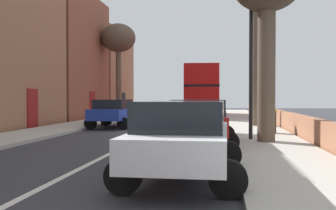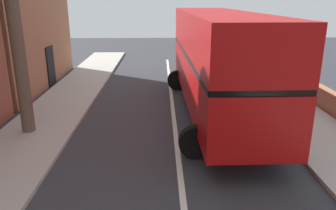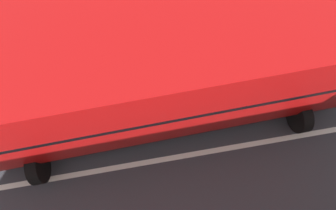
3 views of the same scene
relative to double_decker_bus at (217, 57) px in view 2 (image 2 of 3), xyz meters
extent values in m
cube|color=#9E6647|center=(-10.20, 5.01, 1.72)|extent=(4.00, 9.22, 8.16)
cube|color=black|center=(-8.17, 5.01, -1.31)|extent=(0.08, 1.10, 2.10)
cube|color=#B30E0E|center=(0.00, -0.01, -0.81)|extent=(2.74, 11.52, 1.70)
cube|color=black|center=(0.00, -0.01, 0.12)|extent=(2.76, 11.41, 0.16)
cube|color=#B30E0E|center=(0.00, -0.01, 0.95)|extent=(2.74, 11.52, 1.50)
cube|color=black|center=(-0.12, 5.70, -0.72)|extent=(2.20, 0.11, 1.19)
cylinder|color=black|center=(-1.36, 3.86, -1.86)|extent=(1.01, 0.32, 1.00)
cylinder|color=black|center=(1.20, 3.92, -1.86)|extent=(1.01, 0.32, 1.00)
cylinder|color=black|center=(-1.20, -3.94, -1.86)|extent=(1.01, 0.32, 1.00)
cylinder|color=black|center=(1.36, -3.88, -1.86)|extent=(1.01, 0.32, 1.00)
cylinder|color=brown|center=(-6.84, -1.97, 0.68)|extent=(0.44, 0.44, 5.82)
camera|label=1|loc=(1.56, -33.57, -0.70)|focal=42.47mm
camera|label=2|loc=(-2.20, -12.95, 2.19)|focal=35.67mm
camera|label=3|loc=(-2.78, 0.38, 5.49)|focal=27.14mm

